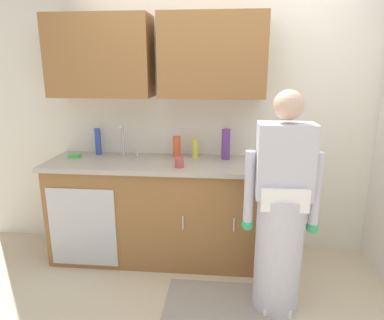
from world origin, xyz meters
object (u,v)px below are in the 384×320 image
(bottle_cleaner_spray, at_px, (98,141))
(person_at_sink, at_px, (280,221))
(bottle_water_tall, at_px, (226,144))
(cup_by_sink, at_px, (179,162))
(bottle_dish_liquid, at_px, (177,147))
(bottle_water_short, at_px, (195,148))
(sponge, at_px, (75,156))
(sink, at_px, (124,162))

(bottle_cleaner_spray, bearing_deg, person_at_sink, -27.41)
(person_at_sink, distance_m, bottle_water_tall, 0.96)
(cup_by_sink, bearing_deg, bottle_dish_liquid, 101.20)
(person_at_sink, bearing_deg, bottle_water_short, 130.03)
(bottle_dish_liquid, xyz_separation_m, sponge, (-0.95, -0.11, -0.08))
(person_at_sink, relative_size, cup_by_sink, 18.57)
(bottle_water_tall, distance_m, sponge, 1.42)
(sink, distance_m, cup_by_sink, 0.57)
(bottle_water_tall, bearing_deg, person_at_sink, -62.93)
(bottle_cleaner_spray, relative_size, bottle_water_short, 1.45)
(cup_by_sink, bearing_deg, sponge, 166.93)
(bottle_water_tall, distance_m, bottle_dish_liquid, 0.46)
(bottle_water_short, bearing_deg, cup_by_sink, -106.69)
(bottle_water_short, distance_m, cup_by_sink, 0.37)
(cup_by_sink, bearing_deg, bottle_water_tall, 39.20)
(person_at_sink, distance_m, bottle_dish_liquid, 1.23)
(bottle_water_tall, relative_size, cup_by_sink, 3.19)
(bottle_water_short, xyz_separation_m, cup_by_sink, (-0.10, -0.35, -0.04))
(sink, xyz_separation_m, bottle_water_tall, (0.93, 0.13, 0.15))
(bottle_cleaner_spray, height_order, bottle_dish_liquid, bottle_cleaner_spray)
(bottle_dish_liquid, bearing_deg, bottle_water_short, 2.28)
(bottle_water_short, relative_size, bottle_dish_liquid, 0.88)
(bottle_cleaner_spray, height_order, sponge, bottle_cleaner_spray)
(sink, relative_size, cup_by_sink, 5.73)
(bottle_water_tall, bearing_deg, bottle_cleaner_spray, 177.06)
(bottle_water_short, bearing_deg, bottle_water_tall, -6.51)
(person_at_sink, height_order, bottle_water_tall, person_at_sink)
(bottle_water_short, bearing_deg, bottle_cleaner_spray, 178.14)
(bottle_water_tall, xyz_separation_m, bottle_water_short, (-0.28, 0.03, -0.05))
(person_at_sink, distance_m, bottle_cleaner_spray, 1.87)
(bottle_dish_liquid, relative_size, sponge, 1.81)
(sink, height_order, person_at_sink, person_at_sink)
(bottle_water_tall, height_order, cup_by_sink, bottle_water_tall)
(sink, xyz_separation_m, bottle_dish_liquid, (0.47, 0.16, 0.11))
(sink, distance_m, bottle_water_tall, 0.95)
(bottle_cleaner_spray, bearing_deg, bottle_dish_liquid, -2.78)
(person_at_sink, xyz_separation_m, bottle_dish_liquid, (-0.86, 0.81, 0.35))
(cup_by_sink, bearing_deg, bottle_cleaner_spray, 155.64)
(sponge, bearing_deg, person_at_sink, -21.17)
(person_at_sink, relative_size, bottle_cleaner_spray, 6.34)
(sink, distance_m, bottle_dish_liquid, 0.51)
(person_at_sink, bearing_deg, sink, 153.98)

